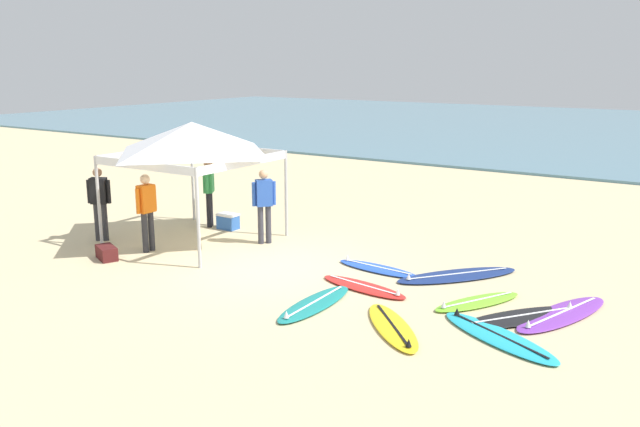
{
  "coord_description": "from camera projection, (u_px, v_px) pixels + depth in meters",
  "views": [
    {
      "loc": [
        7.71,
        -10.13,
        4.08
      ],
      "look_at": [
        0.54,
        0.95,
        1.0
      ],
      "focal_mm": 36.8,
      "sensor_mm": 36.0,
      "label": 1
    }
  ],
  "objects": [
    {
      "name": "cooler_box",
      "position": [
        228.0,
        221.0,
        16.27
      ],
      "size": [
        0.5,
        0.36,
        0.39
      ],
      "color": "#2D60B7",
      "rests_on": "ground"
    },
    {
      "name": "canopy_tent",
      "position": [
        192.0,
        138.0,
        14.71
      ],
      "size": [
        3.11,
        3.11,
        2.75
      ],
      "color": "#B7B7BC",
      "rests_on": "ground"
    },
    {
      "name": "surfboard_navy",
      "position": [
        457.0,
        275.0,
        12.66
      ],
      "size": [
        2.13,
        2.42,
        0.19
      ],
      "color": "navy",
      "rests_on": "ground"
    },
    {
      "name": "person_orange",
      "position": [
        147.0,
        207.0,
        14.18
      ],
      "size": [
        0.23,
        0.55,
        1.71
      ],
      "color": "#2D2D33",
      "rests_on": "ground"
    },
    {
      "name": "person_blue",
      "position": [
        264.0,
        201.0,
        14.8
      ],
      "size": [
        0.4,
        0.44,
        1.71
      ],
      "color": "#383842",
      "rests_on": "ground"
    },
    {
      "name": "sea",
      "position": [
        592.0,
        130.0,
        39.35
      ],
      "size": [
        80.0,
        36.0,
        0.1
      ],
      "primitive_type": "cube",
      "color": "#568499",
      "rests_on": "ground"
    },
    {
      "name": "surfboard_blue",
      "position": [
        377.0,
        268.0,
        13.09
      ],
      "size": [
        1.86,
        0.66,
        0.19
      ],
      "color": "blue",
      "rests_on": "ground"
    },
    {
      "name": "surfboard_yellow",
      "position": [
        393.0,
        327.0,
        10.21
      ],
      "size": [
        1.75,
        1.81,
        0.19
      ],
      "color": "yellow",
      "rests_on": "ground"
    },
    {
      "name": "surfboard_purple",
      "position": [
        562.0,
        314.0,
        10.73
      ],
      "size": [
        1.34,
        2.47,
        0.19
      ],
      "color": "purple",
      "rests_on": "ground"
    },
    {
      "name": "person_black",
      "position": [
        99.0,
        199.0,
        15.04
      ],
      "size": [
        0.49,
        0.37,
        1.71
      ],
      "color": "#2D2D33",
      "rests_on": "ground"
    },
    {
      "name": "ground_plane",
      "position": [
        272.0,
        267.0,
        13.29
      ],
      "size": [
        80.0,
        80.0,
        0.0
      ],
      "primitive_type": "plane",
      "color": "beige"
    },
    {
      "name": "surfboard_cyan",
      "position": [
        498.0,
        336.0,
        9.86
      ],
      "size": [
        2.27,
        1.55,
        0.19
      ],
      "color": "#23B2CC",
      "rests_on": "ground"
    },
    {
      "name": "person_green",
      "position": [
        209.0,
        188.0,
        16.34
      ],
      "size": [
        0.38,
        0.48,
        1.71
      ],
      "color": "black",
      "rests_on": "ground"
    },
    {
      "name": "surfboard_black",
      "position": [
        523.0,
        317.0,
        10.61
      ],
      "size": [
        1.85,
        2.18,
        0.19
      ],
      "color": "black",
      "rests_on": "ground"
    },
    {
      "name": "surfboard_lime",
      "position": [
        477.0,
        302.0,
        11.27
      ],
      "size": [
        1.3,
        1.82,
        0.19
      ],
      "color": "#7AD12D",
      "rests_on": "ground"
    },
    {
      "name": "gear_bag_near_tent",
      "position": [
        107.0,
        253.0,
        13.79
      ],
      "size": [
        0.68,
        0.54,
        0.28
      ],
      "primitive_type": "cube",
      "rotation": [
        0.0,
        0.0,
        2.72
      ],
      "color": "#4C1919",
      "rests_on": "ground"
    },
    {
      "name": "surfboard_teal",
      "position": [
        315.0,
        304.0,
        11.19
      ],
      "size": [
        0.59,
        2.09,
        0.19
      ],
      "color": "#19847F",
      "rests_on": "ground"
    },
    {
      "name": "surfboard_red",
      "position": [
        364.0,
        287.0,
        12.02
      ],
      "size": [
        1.93,
        0.81,
        0.19
      ],
      "color": "red",
      "rests_on": "ground"
    }
  ]
}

